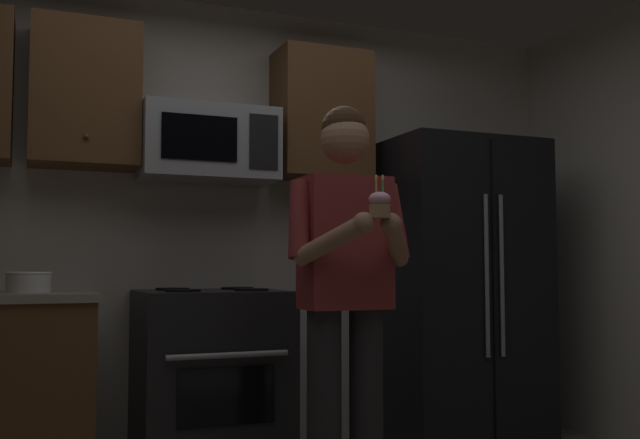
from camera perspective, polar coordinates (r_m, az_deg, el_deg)
wall_back at (r=4.30m, az=-7.79°, el=-0.34°), size 4.40×0.10×2.60m
oven_range at (r=3.92m, az=-8.64°, el=-12.28°), size 0.76×0.70×0.93m
microwave at (r=4.05m, az=-8.85°, el=5.86°), size 0.74×0.41×0.40m
refrigerator at (r=4.44m, az=10.82°, el=-5.58°), size 0.90×0.75×1.80m
cabinet_row_upper at (r=4.06m, az=-17.02°, el=9.28°), size 2.78×0.36×0.76m
bowl_large_white at (r=3.82m, az=-22.05°, el=-4.57°), size 0.22×0.22×0.10m
person at (r=3.16m, az=2.08°, el=-4.65°), size 0.60×0.48×1.76m
cupcake at (r=2.88m, az=4.74°, el=1.20°), size 0.09×0.09×0.17m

